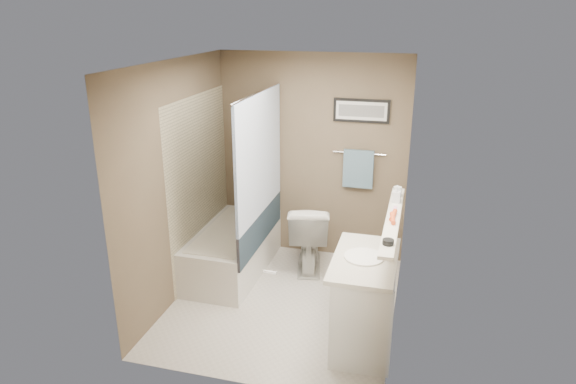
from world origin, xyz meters
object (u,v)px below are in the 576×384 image
(candle_bowl_near, at_px, (388,242))
(hair_brush_front, at_px, (393,218))
(soap_bottle, at_px, (397,194))
(hair_brush_back, at_px, (393,215))
(glass_jar, at_px, (397,192))
(bathtub, at_px, (233,250))
(vanity, at_px, (364,303))
(toilet, at_px, (309,235))

(candle_bowl_near, bearing_deg, hair_brush_front, 90.00)
(candle_bowl_near, relative_size, soap_bottle, 0.55)
(hair_brush_front, distance_m, hair_brush_back, 0.07)
(glass_jar, bearing_deg, soap_bottle, -90.00)
(bathtub, distance_m, hair_brush_front, 2.13)
(vanity, height_order, hair_brush_back, hair_brush_back)
(toilet, bearing_deg, hair_brush_front, 121.19)
(glass_jar, bearing_deg, bathtub, 175.63)
(bathtub, height_order, hair_brush_front, hair_brush_front)
(soap_bottle, bearing_deg, toilet, 148.38)
(toilet, distance_m, glass_jar, 1.31)
(bathtub, xyz_separation_m, hair_brush_front, (1.79, -0.76, 0.89))
(toilet, bearing_deg, vanity, 110.24)
(bathtub, relative_size, soap_bottle, 9.19)
(toilet, height_order, vanity, same)
(bathtub, distance_m, candle_bowl_near, 2.35)
(bathtub, relative_size, vanity, 1.67)
(candle_bowl_near, xyz_separation_m, glass_jar, (0.00, 1.11, 0.03))
(bathtub, xyz_separation_m, soap_bottle, (1.79, -0.29, 0.95))
(toilet, relative_size, hair_brush_back, 3.63)
(candle_bowl_near, bearing_deg, hair_brush_back, 90.00)
(hair_brush_back, height_order, glass_jar, glass_jar)
(vanity, xyz_separation_m, hair_brush_back, (0.19, 0.29, 0.74))
(candle_bowl_near, height_order, hair_brush_front, hair_brush_front)
(toilet, xyz_separation_m, glass_jar, (0.97, -0.44, 0.77))
(hair_brush_front, bearing_deg, toilet, 132.47)
(toilet, distance_m, hair_brush_back, 1.57)
(bathtub, relative_size, hair_brush_front, 6.82)
(toilet, xyz_separation_m, vanity, (0.78, -1.28, 0.00))
(candle_bowl_near, bearing_deg, vanity, 124.23)
(vanity, distance_m, hair_brush_front, 0.79)
(hair_brush_back, bearing_deg, hair_brush_front, -90.00)
(glass_jar, bearing_deg, vanity, -102.42)
(toilet, xyz_separation_m, candle_bowl_near, (0.97, -1.55, 0.74))
(hair_brush_front, xyz_separation_m, glass_jar, (0.00, 0.62, 0.03))
(soap_bottle, bearing_deg, glass_jar, 90.00)
(vanity, height_order, hair_brush_front, hair_brush_front)
(hair_brush_back, relative_size, soap_bottle, 1.35)
(bathtub, bearing_deg, soap_bottle, -8.47)
(candle_bowl_near, relative_size, glass_jar, 0.90)
(vanity, bearing_deg, bathtub, 145.65)
(hair_brush_front, bearing_deg, hair_brush_back, 90.00)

